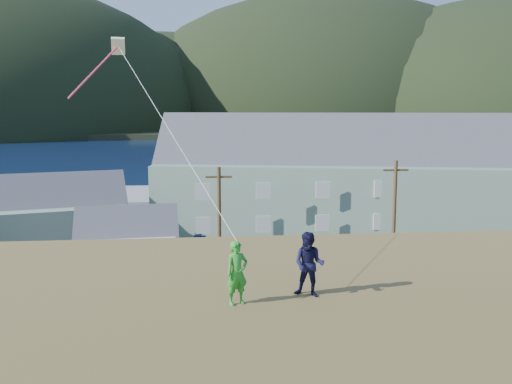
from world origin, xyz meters
TOP-DOWN VIEW (x-y plane):
  - ground at (0.00, 0.00)m, footprint 900.00×900.00m
  - grass_strip at (0.00, -2.00)m, footprint 110.00×8.00m
  - waterfront_lot at (0.00, 17.00)m, footprint 72.00×36.00m
  - wharf at (-6.00, 40.00)m, footprint 26.00×14.00m
  - far_shore at (0.00, 330.00)m, footprint 900.00×320.00m
  - far_hills at (35.59, 279.38)m, footprint 760.00×265.00m
  - lodge at (14.57, 19.09)m, footprint 39.79×18.34m
  - shed_palegreen_near at (-12.13, 16.15)m, footprint 11.63×8.86m
  - shed_white at (-5.83, 7.84)m, footprint 7.58×5.33m
  - shed_palegreen_far at (-0.07, 23.49)m, footprint 10.46×6.50m
  - utility_poles at (-1.61, 1.50)m, footprint 27.25×0.24m
  - parked_cars at (-8.43, 20.88)m, footprint 24.62×13.04m
  - kite_flyer_green at (0.24, -19.57)m, footprint 0.66×0.57m
  - kite_flyer_navy at (2.04, -19.17)m, footprint 0.96×0.88m
  - kite_rig at (-3.36, -12.42)m, footprint 2.42×3.98m

SIDE VIEW (x-z plane):
  - ground at x=0.00m, z-range 0.00..0.00m
  - grass_strip at x=0.00m, z-range 0.00..0.10m
  - waterfront_lot at x=0.00m, z-range 0.00..0.12m
  - wharf at x=-6.00m, z-range 0.00..0.90m
  - parked_cars at x=-8.43m, z-range 0.05..1.62m
  - far_shore at x=0.00m, z-range 0.00..2.00m
  - far_hills at x=35.59m, z-range -69.50..73.50m
  - shed_white at x=-5.83m, z-range -0.65..5.10m
  - shed_palegreen_far at x=-0.07m, z-range -0.79..5.95m
  - shed_palegreen_near at x=-12.13m, z-range -0.94..6.60m
  - utility_poles at x=-1.61m, z-range -0.16..8.96m
  - lodge at x=14.57m, z-range -1.57..11.94m
  - kite_flyer_green at x=0.24m, z-range 7.20..8.72m
  - kite_flyer_navy at x=2.04m, z-range 7.20..8.81m
  - kite_rig at x=-3.36m, z-range 8.78..18.54m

